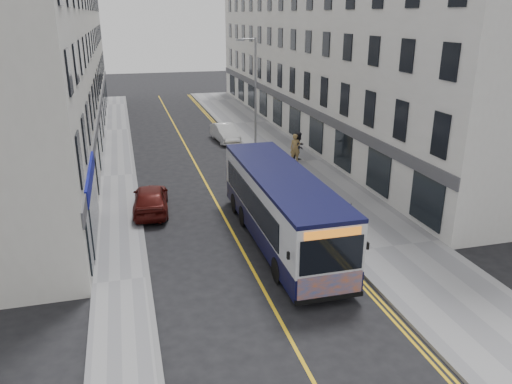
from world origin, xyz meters
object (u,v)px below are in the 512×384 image
streetlamp (254,94)px  car_white (225,133)px  city_bus (281,205)px  pedestrian_near (295,148)px  pedestrian_far (299,146)px  car_maroon (151,198)px  bicycle (339,216)px

streetlamp → car_white: 6.48m
city_bus → car_white: size_ratio=2.64×
pedestrian_near → pedestrian_far: (0.34, 0.22, 0.04)m
pedestrian_near → car_maroon: 11.74m
city_bus → pedestrian_far: 12.69m
city_bus → car_white: city_bus is taller
bicycle → streetlamp: bearing=24.9°
pedestrian_far → car_maroon: bearing=174.4°
pedestrian_near → city_bus: bearing=-102.8°
city_bus → car_maroon: (-5.19, 5.05, -1.00)m
city_bus → pedestrian_far: size_ratio=5.59×
streetlamp → car_white: size_ratio=1.95×
city_bus → pedestrian_far: city_bus is taller
pedestrian_far → car_maroon: 12.15m
streetlamp → bicycle: size_ratio=3.96×
pedestrian_far → streetlamp: bearing=107.9°
bicycle → pedestrian_near: (1.61, 10.73, 0.40)m
bicycle → car_white: (-1.64, 17.93, 0.03)m
streetlamp → pedestrian_far: 4.56m
streetlamp → car_maroon: 11.84m
pedestrian_far → car_white: bearing=78.8°
pedestrian_near → car_white: 7.90m
city_bus → pedestrian_near: bearing=67.8°
pedestrian_far → pedestrian_near: bearing=174.3°
streetlamp → city_bus: 13.86m
pedestrian_near → car_maroon: bearing=-137.7°
streetlamp → car_maroon: size_ratio=1.89×
streetlamp → car_white: (-0.97, 5.23, -3.71)m
city_bus → pedestrian_far: (5.00, 11.65, -0.63)m
streetlamp → city_bus: bearing=-100.1°
bicycle → car_maroon: size_ratio=0.48×
car_white → pedestrian_near: bearing=-70.3°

